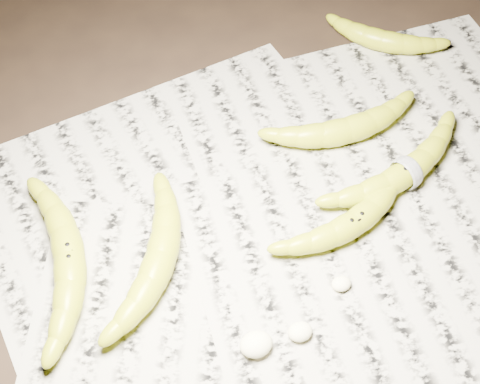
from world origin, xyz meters
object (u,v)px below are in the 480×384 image
object	(u,v)px
banana_left_b	(160,257)
banana_upper_a	(347,129)
banana_center	(354,221)
banana_left_a	(69,257)
banana_upper_b	(383,39)
banana_taped	(407,171)

from	to	relation	value
banana_left_b	banana_upper_a	xyz separation A→B (m)	(0.32, 0.11, -0.00)
banana_left_b	banana_center	distance (m)	0.26
banana_left_a	banana_upper_b	bearing A→B (deg)	-61.26
banana_left_b	banana_taped	distance (m)	0.36
banana_left_b	banana_taped	size ratio (longest dim) A/B	0.93
banana_left_b	banana_left_a	bearing A→B (deg)	102.01
banana_left_a	banana_center	distance (m)	0.37
banana_taped	banana_upper_b	size ratio (longest dim) A/B	1.35
banana_center	banana_taped	world-z (taller)	banana_taped
banana_left_a	banana_upper_b	distance (m)	0.61
banana_center	banana_upper_b	xyz separation A→B (m)	(0.20, 0.31, -0.00)
banana_left_a	banana_left_b	bearing A→B (deg)	-103.34
banana_upper_a	banana_upper_b	distance (m)	0.21
banana_center	banana_upper_b	world-z (taller)	banana_center
banana_taped	banana_left_b	bearing A→B (deg)	164.96
banana_center	banana_upper_b	distance (m)	0.37
banana_left_a	banana_upper_b	world-z (taller)	banana_left_a
banana_upper_a	banana_upper_b	size ratio (longest dim) A/B	1.22
banana_taped	banana_upper_a	bearing A→B (deg)	96.78
banana_center	banana_upper_a	world-z (taller)	banana_upper_a
banana_left_a	banana_center	world-z (taller)	banana_left_a
banana_left_b	banana_center	bearing A→B (deg)	-66.12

